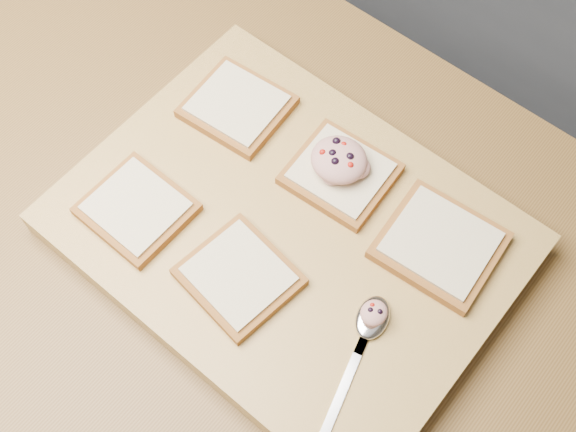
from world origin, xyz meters
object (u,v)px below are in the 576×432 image
object	(u,v)px
cutting_board	(288,233)
bread_far_center	(341,173)
tuna_salad_dollop	(339,160)
spoon	(368,328)

from	to	relation	value
cutting_board	bread_far_center	bearing A→B (deg)	86.14
cutting_board	tuna_salad_dollop	distance (m)	0.10
spoon	cutting_board	bearing A→B (deg)	164.05
cutting_board	bread_far_center	world-z (taller)	bread_far_center
cutting_board	tuna_salad_dollop	xyz separation A→B (m)	(0.00, 0.09, 0.05)
tuna_salad_dollop	bread_far_center	bearing A→B (deg)	-11.43
cutting_board	bread_far_center	xyz separation A→B (m)	(0.01, 0.09, 0.03)
bread_far_center	tuna_salad_dollop	distance (m)	0.02
cutting_board	spoon	size ratio (longest dim) A/B	2.87
cutting_board	bread_far_center	size ratio (longest dim) A/B	4.07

